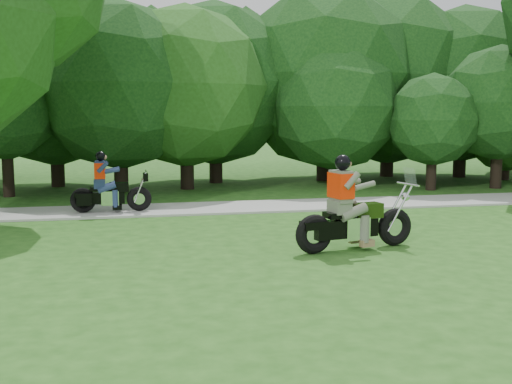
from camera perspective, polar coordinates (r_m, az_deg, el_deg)
name	(u,v)px	position (r m, az deg, el deg)	size (l,w,h in m)	color
ground	(470,269)	(12.21, 18.52, -6.52)	(100.00, 100.00, 0.00)	#225217
walkway	(329,204)	(19.39, 6.47, -1.09)	(60.00, 2.20, 0.06)	#A1A19C
tree_line	(259,87)	(25.50, 0.28, 9.34)	(38.78, 11.86, 7.84)	black
chopper_motorcycle	(350,215)	(13.13, 8.36, -2.05)	(2.72, 1.03, 1.96)	black
touring_motorcycle	(106,190)	(18.01, -13.20, 0.17)	(2.19, 0.62, 1.68)	black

